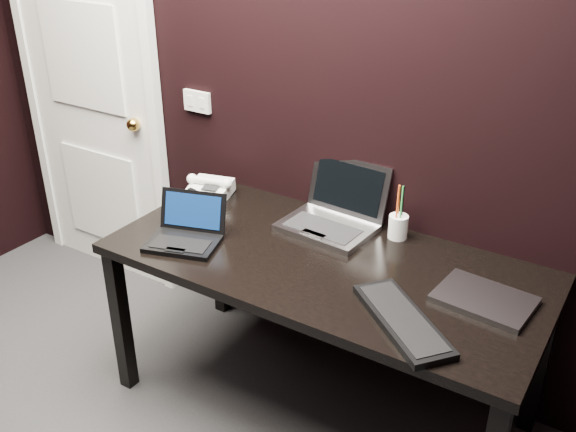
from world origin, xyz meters
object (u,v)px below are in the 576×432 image
Objects in this scene: desk at (323,276)px; desk_phone at (210,188)px; silver_laptop at (333,216)px; closed_laptop at (484,299)px; netbook at (186,234)px; mobile_phone at (192,200)px; pen_cup at (398,226)px; door at (90,94)px; ext_keyboard at (402,320)px.

desk_phone is at bearing 163.30° from desk.
silver_laptop is at bearing 111.95° from desk.
desk is 0.62m from closed_laptop.
closed_laptop is at bearing 10.93° from netbook.
mobile_phone is 0.36× the size of pen_cup.
silver_laptop is at bearing 3.13° from desk_phone.
door reaches higher than ext_keyboard.
pen_cup is (-0.25, 0.54, 0.04)m from ext_keyboard.
desk_phone is (-1.34, 0.18, 0.03)m from closed_laptop.
desk_phone is at bearing -176.87° from silver_laptop.
door reaches higher than netbook.
mobile_phone reaches higher than ext_keyboard.
netbook is 1.00× the size of closed_laptop.
netbook is at bearing -169.07° from closed_laptop.
ext_keyboard is 1.23m from desk_phone.
closed_laptop is at bearing 3.92° from desk.
door is 9.18× the size of pen_cup.
ext_keyboard reaches higher than closed_laptop.
silver_laptop is 1.72× the size of desk_phone.
closed_laptop is 1.48× the size of desk_phone.
door is 0.97m from desk_phone.
silver_laptop is 0.75m from closed_laptop.
netbook is 1.17m from closed_laptop.
closed_laptop is 1.46× the size of pen_cup.
desk_phone is at bearing 115.49° from netbook.
pen_cup reaches higher than ext_keyboard.
closed_laptop is at bearing -1.92° from mobile_phone.
desk is at bearing -176.08° from closed_laptop.
mobile_phone is at bearing 164.83° from ext_keyboard.
netbook is 0.77× the size of ext_keyboard.
mobile_phone is at bearing -17.43° from door.
desk_phone is 0.99× the size of pen_cup.
silver_laptop is (-0.10, 0.25, 0.13)m from desk.
mobile_phone is (-0.19, 0.27, -0.01)m from netbook.
mobile_phone is (0.92, -0.29, -0.27)m from door.
closed_laptop is 4.11× the size of mobile_phone.
door is 2.18m from ext_keyboard.
desk is at bearing -12.82° from door.
ext_keyboard is (0.52, -0.48, -0.04)m from silver_laptop.
pen_cup is (0.90, 0.09, 0.01)m from desk_phone.
closed_laptop is at bearing -16.44° from silver_laptop.
door is at bearing 177.98° from pen_cup.
door is 1.26× the size of desk.
desk_phone is (-0.63, -0.03, -0.01)m from silver_laptop.
silver_laptop is 1.70× the size of pen_cup.
pen_cup is at bearing 115.15° from ext_keyboard.
door is 5.39× the size of silver_laptop.
door is at bearing 162.57° from mobile_phone.
door reaches higher than closed_laptop.
closed_laptop is 1.34m from mobile_phone.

